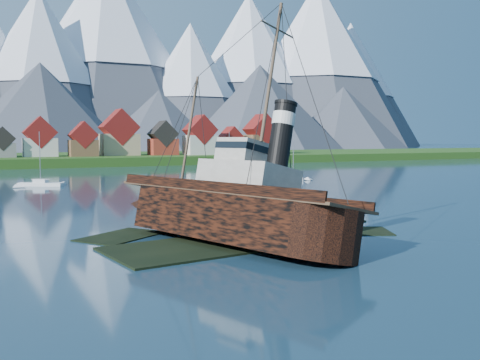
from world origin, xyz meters
name	(u,v)px	position (x,y,z in m)	size (l,w,h in m)	color
ground	(233,240)	(0.00, 0.00, 0.00)	(1400.00, 1400.00, 0.00)	#1A364A
shoal	(240,238)	(1.78, 2.15, -0.35)	(31.71, 21.24, 1.14)	black
shore_bank	(42,163)	(0.00, 170.00, 0.00)	(600.00, 80.00, 3.20)	#1E4413
seawall	(54,168)	(0.00, 132.00, 0.00)	(600.00, 2.50, 2.00)	#3F3D38
mountains	(1,48)	(-0.79, 481.26, 89.34)	(965.00, 340.00, 205.00)	#2D333D
tugboat_wreck	(220,209)	(-1.23, 0.11, 2.90)	(6.75, 29.10, 23.06)	black
sailboat_c	(41,185)	(-10.34, 66.86, 0.25)	(8.63, 6.12, 11.18)	white
sailboat_d	(293,178)	(43.31, 59.72, 0.29)	(5.04, 9.47, 12.56)	white
sailboat_e	(229,169)	(45.75, 99.81, 0.26)	(5.36, 10.44, 11.76)	white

